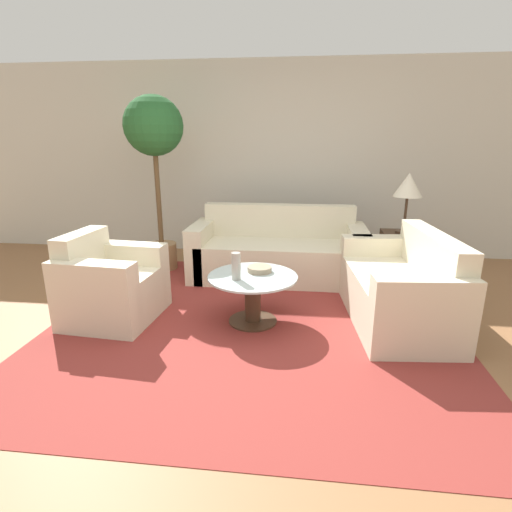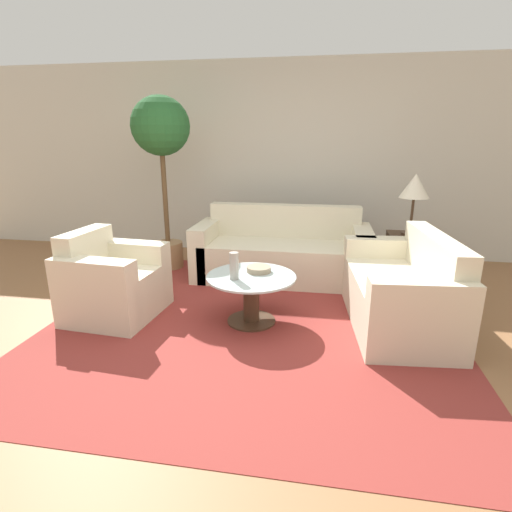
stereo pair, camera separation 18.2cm
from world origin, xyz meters
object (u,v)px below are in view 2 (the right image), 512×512
coffee_table (251,292)px  bowl (259,269)px  sofa_main (282,254)px  vase (234,266)px  loveseat (404,293)px  table_lamp (415,188)px  armchair (111,285)px  potted_plant (162,143)px

coffee_table → bowl: bowl is taller
sofa_main → coffee_table: 1.28m
sofa_main → vase: bearing=-100.9°
loveseat → vase: size_ratio=6.40×
vase → bowl: (0.18, 0.23, -0.09)m
table_lamp → bowl: size_ratio=3.00×
armchair → potted_plant: size_ratio=0.42×
bowl → vase: bearing=-127.4°
armchair → table_lamp: 3.24m
coffee_table → vase: size_ratio=3.33×
sofa_main → table_lamp: bearing=-1.8°
coffee_table → potted_plant: potted_plant is taller
potted_plant → vase: bearing=-51.5°
sofa_main → bowl: 1.18m
loveseat → potted_plant: potted_plant is taller
loveseat → table_lamp: size_ratio=2.30×
armchair → loveseat: loveseat is taller
armchair → table_lamp: table_lamp is taller
potted_plant → bowl: bearing=-43.0°
vase → armchair: bearing=177.0°
bowl → armchair: bearing=-173.0°
table_lamp → potted_plant: (-2.88, 0.17, 0.45)m
vase → bowl: vase is taller
coffee_table → vase: 0.32m
loveseat → vase: (-1.47, -0.31, 0.27)m
armchair → coffee_table: (1.32, 0.05, -0.01)m
potted_plant → loveseat: bearing=-24.3°
potted_plant → sofa_main: bearing=-4.9°
table_lamp → bowl: bearing=-143.3°
coffee_table → table_lamp: table_lamp is taller
potted_plant → bowl: 2.17m
coffee_table → bowl: size_ratio=3.60×
coffee_table → vase: vase is taller
armchair → potted_plant: (-0.01, 1.45, 1.26)m
armchair → table_lamp: size_ratio=1.32×
armchair → loveseat: size_ratio=0.57×
potted_plant → bowl: size_ratio=9.48×
armchair → loveseat: bearing=-80.1°
potted_plant → bowl: (1.38, -1.29, -1.08)m
coffee_table → bowl: (0.05, 0.12, 0.18)m
sofa_main → potted_plant: size_ratio=0.96×
table_lamp → potted_plant: size_ratio=0.32×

